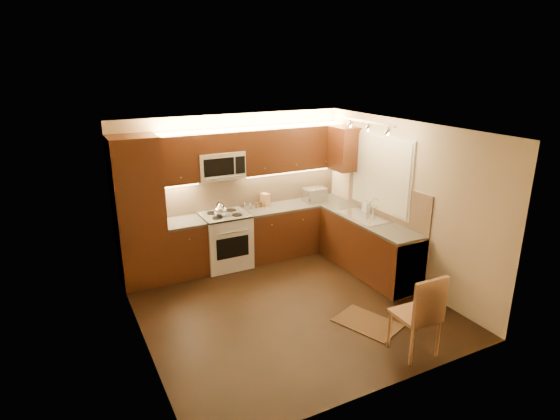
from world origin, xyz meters
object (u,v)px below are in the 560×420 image
toaster_oven (314,194)px  knife_block (265,200)px  soap_bottle (366,206)px  dining_chair (415,313)px  kettle (220,209)px  sink (365,213)px  microwave (220,165)px  stove (225,240)px

toaster_oven → knife_block: toaster_oven is taller
soap_bottle → dining_chair: size_ratio=0.21×
kettle → toaster_oven: 1.84m
knife_block → dining_chair: 3.53m
toaster_oven → dining_chair: bearing=-98.5°
sink → kettle: size_ratio=3.52×
microwave → knife_block: microwave is taller
microwave → kettle: microwave is taller
knife_block → dining_chair: knife_block is taller
stove → toaster_oven: toaster_oven is taller
kettle → dining_chair: 3.50m
stove → toaster_oven: 1.83m
stove → kettle: kettle is taller
dining_chair → soap_bottle: bearing=67.3°
toaster_oven → knife_block: 0.93m
knife_block → soap_bottle: bearing=-54.1°
stove → microwave: size_ratio=1.21×
toaster_oven → microwave: bearing=179.0°
microwave → stove: bearing=-90.0°
knife_block → soap_bottle: 1.74m
soap_bottle → toaster_oven: bearing=99.8°
sink → toaster_oven: 1.19m
knife_block → soap_bottle: (1.35, -1.09, -0.00)m
toaster_oven → knife_block: (-0.92, 0.14, -0.01)m
kettle → toaster_oven: (1.83, 0.09, -0.02)m
toaster_oven → dining_chair: 3.44m
kettle → knife_block: size_ratio=1.11×
toaster_oven → dining_chair: toaster_oven is taller
toaster_oven → sink: bearing=-75.3°
kettle → dining_chair: size_ratio=0.24×
stove → toaster_oven: (1.75, 0.03, 0.56)m
stove → toaster_oven: bearing=1.1°
toaster_oven → soap_bottle: (0.43, -0.95, -0.01)m
kettle → knife_block: 0.94m
knife_block → stove: bearing=176.8°
toaster_oven → soap_bottle: toaster_oven is taller
microwave → dining_chair: microwave is taller
stove → soap_bottle: size_ratio=4.29×
microwave → toaster_oven: (1.75, -0.10, -0.70)m
sink → knife_block: bearing=132.1°
kettle → soap_bottle: (2.26, -0.86, -0.03)m
sink → microwave: bearing=147.8°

